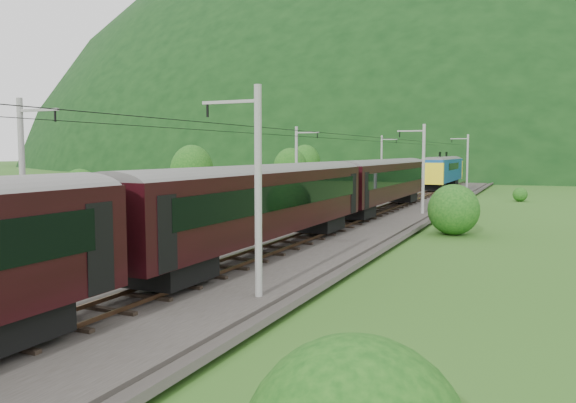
% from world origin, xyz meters
% --- Properties ---
extents(ground, '(600.00, 600.00, 0.00)m').
position_xyz_m(ground, '(0.00, 0.00, 0.00)').
color(ground, '#2D5219').
rests_on(ground, ground).
extents(railbed, '(14.00, 220.00, 0.30)m').
position_xyz_m(railbed, '(0.00, 10.00, 0.15)').
color(railbed, '#38332D').
rests_on(railbed, ground).
extents(track_left, '(2.40, 220.00, 0.27)m').
position_xyz_m(track_left, '(-2.40, 10.00, 0.37)').
color(track_left, brown).
rests_on(track_left, railbed).
extents(track_right, '(2.40, 220.00, 0.27)m').
position_xyz_m(track_right, '(2.40, 10.00, 0.37)').
color(track_right, brown).
rests_on(track_right, railbed).
extents(catenary_left, '(2.54, 192.28, 8.00)m').
position_xyz_m(catenary_left, '(-6.12, 32.00, 4.50)').
color(catenary_left, gray).
rests_on(catenary_left, railbed).
extents(catenary_right, '(2.54, 192.28, 8.00)m').
position_xyz_m(catenary_right, '(6.12, 32.00, 4.50)').
color(catenary_right, gray).
rests_on(catenary_right, railbed).
extents(overhead_wires, '(4.83, 198.00, 0.03)m').
position_xyz_m(overhead_wires, '(0.00, 10.00, 7.10)').
color(overhead_wires, black).
rests_on(overhead_wires, ground).
extents(mountain_main, '(504.00, 360.00, 244.00)m').
position_xyz_m(mountain_main, '(0.00, 260.00, 0.00)').
color(mountain_main, black).
rests_on(mountain_main, ground).
extents(mountain_ridge, '(336.00, 280.00, 132.00)m').
position_xyz_m(mountain_ridge, '(-120.00, 300.00, 0.00)').
color(mountain_ridge, black).
rests_on(mountain_ridge, ground).
extents(train, '(3.21, 129.66, 5.60)m').
position_xyz_m(train, '(2.40, 8.10, 3.77)').
color(train, black).
rests_on(train, ground).
extents(hazard_post_near, '(0.14, 0.14, 1.32)m').
position_xyz_m(hazard_post_near, '(-0.53, 36.42, 0.96)').
color(hazard_post_near, red).
rests_on(hazard_post_near, railbed).
extents(hazard_post_far, '(0.17, 0.17, 1.61)m').
position_xyz_m(hazard_post_far, '(0.52, 51.19, 1.11)').
color(hazard_post_far, red).
rests_on(hazard_post_far, railbed).
extents(signal, '(0.27, 0.27, 2.45)m').
position_xyz_m(signal, '(-3.10, 30.66, 1.74)').
color(signal, black).
rests_on(signal, railbed).
extents(vegetation_left, '(13.37, 147.37, 7.00)m').
position_xyz_m(vegetation_left, '(-14.77, 17.78, 2.69)').
color(vegetation_left, '#134311').
rests_on(vegetation_left, ground).
extents(vegetation_right, '(6.78, 92.06, 3.22)m').
position_xyz_m(vegetation_right, '(11.85, 7.19, 1.47)').
color(vegetation_right, '#134311').
rests_on(vegetation_right, ground).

